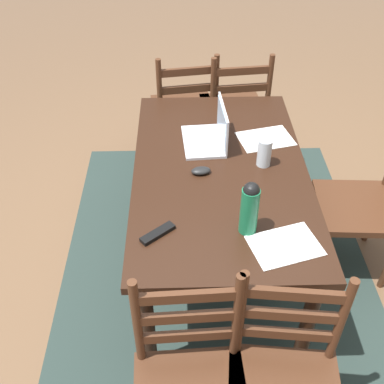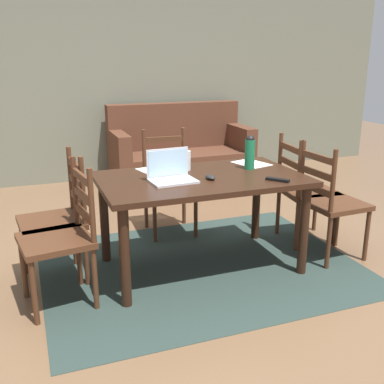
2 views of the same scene
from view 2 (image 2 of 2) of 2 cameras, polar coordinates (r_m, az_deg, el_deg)
ground_plane at (r=3.65m, az=1.12°, el=-9.28°), size 14.00×14.00×0.00m
area_rug at (r=3.65m, az=1.12°, el=-9.24°), size 2.41×1.86×0.01m
wall_back at (r=6.18m, az=-9.46°, el=14.20°), size 8.00×0.12×2.70m
dining_table at (r=3.41m, az=1.18°, el=0.45°), size 1.52×0.91×0.74m
chair_right_far at (r=4.10m, az=13.90°, el=0.14°), size 0.49×0.49×0.95m
chair_left_far at (r=3.43m, az=-16.57°, el=-3.36°), size 0.48×0.48×0.95m
chair_left_near at (r=3.09m, az=-16.03°, el=-5.53°), size 0.50×0.50×0.95m
chair_right_near at (r=3.82m, az=16.97°, el=-1.33°), size 0.46×0.46×0.95m
chair_far_head at (r=4.21m, az=-2.95°, el=1.05°), size 0.46×0.46×0.95m
couch at (r=6.03m, az=-1.57°, el=4.81°), size 1.80×0.80×1.00m
laptop at (r=3.26m, az=-2.69°, el=2.41°), size 0.34×0.24×0.23m
water_bottle at (r=3.62m, az=7.26°, el=5.06°), size 0.08×0.08×0.27m
drinking_glass at (r=3.56m, az=-0.76°, el=3.97°), size 0.07×0.07×0.15m
computer_mouse at (r=3.30m, az=2.31°, el=1.86°), size 0.07×0.11×0.03m
tv_remote at (r=3.32m, az=10.67°, el=1.52°), size 0.14×0.16×0.02m
paper_stack_left at (r=3.56m, az=-4.56°, el=2.65°), size 0.27×0.34×0.00m
paper_stack_right at (r=3.82m, az=7.46°, el=3.56°), size 0.29×0.34×0.00m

